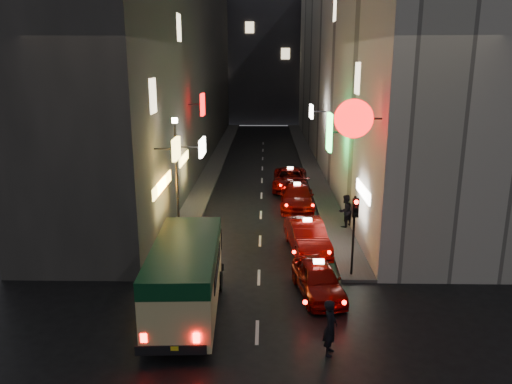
# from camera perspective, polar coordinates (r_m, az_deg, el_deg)

# --- Properties ---
(building_left) EXTENTS (7.49, 52.00, 18.00)m
(building_left) POSITION_cam_1_polar(r_m,az_deg,el_deg) (46.14, -9.52, 14.50)
(building_left) COLOR #3C3937
(building_left) RESTS_ON ground
(building_right) EXTENTS (7.94, 52.00, 18.00)m
(building_right) POSITION_cam_1_polar(r_m,az_deg,el_deg) (46.05, 11.12, 14.43)
(building_right) COLOR #B5AEA5
(building_right) RESTS_ON ground
(building_far) EXTENTS (30.00, 10.00, 22.00)m
(building_far) POSITION_cam_1_polar(r_m,az_deg,el_deg) (77.43, 0.94, 16.22)
(building_far) COLOR #303034
(building_far) RESTS_ON ground
(sidewalk_left) EXTENTS (1.50, 52.00, 0.15)m
(sidewalk_left) POSITION_cam_1_polar(r_m,az_deg,el_deg) (46.51, -4.50, 3.59)
(sidewalk_left) COLOR #494744
(sidewalk_left) RESTS_ON ground
(sidewalk_right) EXTENTS (1.50, 52.00, 0.15)m
(sidewalk_right) POSITION_cam_1_polar(r_m,az_deg,el_deg) (46.46, 6.01, 3.54)
(sidewalk_right) COLOR #494744
(sidewalk_right) RESTS_ON ground
(minibus) EXTENTS (2.51, 6.51, 2.77)m
(minibus) POSITION_cam_1_polar(r_m,az_deg,el_deg) (18.36, -8.03, -8.92)
(minibus) COLOR #D7C786
(minibus) RESTS_ON ground
(taxi_near) EXTENTS (2.78, 5.16, 1.73)m
(taxi_near) POSITION_cam_1_polar(r_m,az_deg,el_deg) (20.23, 7.13, -9.57)
(taxi_near) COLOR #6B0602
(taxi_near) RESTS_ON ground
(taxi_second) EXTENTS (2.96, 5.77, 1.93)m
(taxi_second) POSITION_cam_1_polar(r_m,az_deg,el_deg) (24.62, 5.86, -4.76)
(taxi_second) COLOR #6B0602
(taxi_second) RESTS_ON ground
(taxi_third) EXTENTS (2.45, 5.54, 1.91)m
(taxi_third) POSITION_cam_1_polar(r_m,az_deg,el_deg) (31.65, 4.71, -0.30)
(taxi_third) COLOR #6B0602
(taxi_third) RESTS_ON ground
(taxi_far) EXTENTS (2.49, 5.52, 1.89)m
(taxi_far) POSITION_cam_1_polar(r_m,az_deg,el_deg) (36.28, 3.91, 1.67)
(taxi_far) COLOR #6B0602
(taxi_far) RESTS_ON ground
(pedestrian_crossing) EXTENTS (0.60, 0.78, 2.10)m
(pedestrian_crossing) POSITION_cam_1_polar(r_m,az_deg,el_deg) (16.42, 8.51, -14.69)
(pedestrian_crossing) COLOR black
(pedestrian_crossing) RESTS_ON ground
(pedestrian_sidewalk) EXTENTS (0.91, 0.87, 2.06)m
(pedestrian_sidewalk) POSITION_cam_1_polar(r_m,az_deg,el_deg) (27.90, 10.17, -1.90)
(pedestrian_sidewalk) COLOR black
(pedestrian_sidewalk) RESTS_ON sidewalk_right
(traffic_light) EXTENTS (0.26, 0.43, 3.50)m
(traffic_light) POSITION_cam_1_polar(r_m,az_deg,el_deg) (21.21, 11.22, -3.06)
(traffic_light) COLOR black
(traffic_light) RESTS_ON sidewalk_right
(lamp_post) EXTENTS (0.28, 0.28, 6.22)m
(lamp_post) POSITION_cam_1_polar(r_m,az_deg,el_deg) (25.38, -9.05, 2.41)
(lamp_post) COLOR black
(lamp_post) RESTS_ON sidewalk_left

